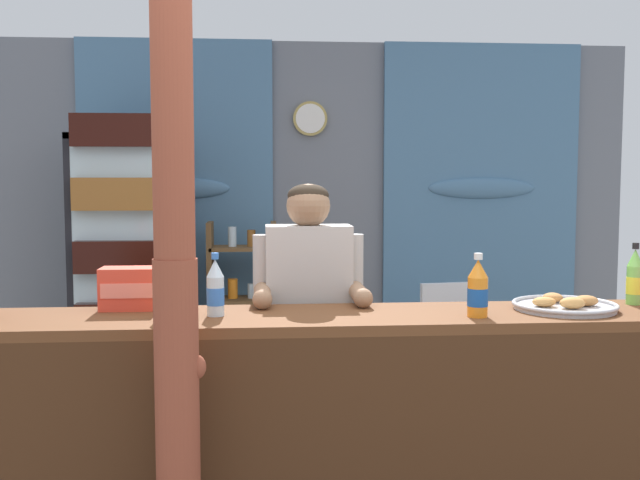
{
  "coord_description": "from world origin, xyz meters",
  "views": [
    {
      "loc": [
        -0.35,
        -2.4,
        1.51
      ],
      "look_at": [
        -0.08,
        0.92,
        1.23
      ],
      "focal_mm": 41.1,
      "sensor_mm": 36.0,
      "label": 1
    }
  ],
  "objects_px": {
    "soda_bottle_orange_soda": "(478,290)",
    "timber_post": "(175,275)",
    "drink_fridge": "(127,250)",
    "plastic_lawn_chair": "(444,336)",
    "soda_bottle_water": "(215,289)",
    "shopkeeper": "(309,311)",
    "stall_counter": "(357,424)",
    "soda_bottle_iced_tea": "(167,289)",
    "soda_bottle_lime_soda": "(635,278)",
    "pastry_tray": "(565,305)",
    "snack_box_crackers": "(131,288)",
    "bottle_shelf_rack": "(242,305)"
  },
  "relations": [
    {
      "from": "soda_bottle_orange_soda",
      "to": "timber_post",
      "type": "bearing_deg",
      "value": -164.83
    },
    {
      "from": "drink_fridge",
      "to": "soda_bottle_orange_soda",
      "type": "height_order",
      "value": "drink_fridge"
    },
    {
      "from": "plastic_lawn_chair",
      "to": "soda_bottle_water",
      "type": "height_order",
      "value": "soda_bottle_water"
    },
    {
      "from": "timber_post",
      "to": "shopkeeper",
      "type": "relative_size",
      "value": 1.68
    },
    {
      "from": "stall_counter",
      "to": "drink_fridge",
      "type": "height_order",
      "value": "drink_fridge"
    },
    {
      "from": "timber_post",
      "to": "shopkeeper",
      "type": "xyz_separation_m",
      "value": [
        0.48,
        0.78,
        -0.27
      ]
    },
    {
      "from": "timber_post",
      "to": "plastic_lawn_chair",
      "type": "distance_m",
      "value": 2.77
    },
    {
      "from": "soda_bottle_iced_tea",
      "to": "soda_bottle_orange_soda",
      "type": "height_order",
      "value": "soda_bottle_iced_tea"
    },
    {
      "from": "timber_post",
      "to": "soda_bottle_water",
      "type": "distance_m",
      "value": 0.42
    },
    {
      "from": "drink_fridge",
      "to": "soda_bottle_water",
      "type": "xyz_separation_m",
      "value": [
        0.71,
        -2.13,
        0.05
      ]
    },
    {
      "from": "stall_counter",
      "to": "soda_bottle_orange_soda",
      "type": "bearing_deg",
      "value": 0.42
    },
    {
      "from": "plastic_lawn_chair",
      "to": "soda_bottle_orange_soda",
      "type": "height_order",
      "value": "soda_bottle_orange_soda"
    },
    {
      "from": "drink_fridge",
      "to": "soda_bottle_lime_soda",
      "type": "relative_size",
      "value": 7.46
    },
    {
      "from": "stall_counter",
      "to": "pastry_tray",
      "type": "xyz_separation_m",
      "value": [
        0.84,
        0.12,
        0.42
      ]
    },
    {
      "from": "shopkeeper",
      "to": "soda_bottle_lime_soda",
      "type": "xyz_separation_m",
      "value": [
        1.33,
        -0.27,
        0.17
      ]
    },
    {
      "from": "snack_box_crackers",
      "to": "shopkeeper",
      "type": "bearing_deg",
      "value": 16.8
    },
    {
      "from": "bottle_shelf_rack",
      "to": "plastic_lawn_chair",
      "type": "distance_m",
      "value": 1.41
    },
    {
      "from": "soda_bottle_iced_tea",
      "to": "soda_bottle_orange_soda",
      "type": "relative_size",
      "value": 1.07
    },
    {
      "from": "soda_bottle_iced_tea",
      "to": "soda_bottle_water",
      "type": "xyz_separation_m",
      "value": [
        0.18,
        0.02,
        -0.01
      ]
    },
    {
      "from": "drink_fridge",
      "to": "pastry_tray",
      "type": "relative_size",
      "value": 4.68
    },
    {
      "from": "plastic_lawn_chair",
      "to": "soda_bottle_orange_soda",
      "type": "relative_size",
      "value": 3.57
    },
    {
      "from": "drink_fridge",
      "to": "bottle_shelf_rack",
      "type": "height_order",
      "value": "drink_fridge"
    },
    {
      "from": "stall_counter",
      "to": "bottle_shelf_rack",
      "type": "distance_m",
      "value": 2.49
    },
    {
      "from": "soda_bottle_water",
      "to": "timber_post",
      "type": "bearing_deg",
      "value": -104.65
    },
    {
      "from": "plastic_lawn_chair",
      "to": "shopkeeper",
      "type": "height_order",
      "value": "shopkeeper"
    },
    {
      "from": "bottle_shelf_rack",
      "to": "soda_bottle_lime_soda",
      "type": "xyz_separation_m",
      "value": [
        1.67,
        -2.22,
        0.47
      ]
    },
    {
      "from": "drink_fridge",
      "to": "shopkeeper",
      "type": "bearing_deg",
      "value": -57.95
    },
    {
      "from": "shopkeeper",
      "to": "pastry_tray",
      "type": "height_order",
      "value": "shopkeeper"
    },
    {
      "from": "drink_fridge",
      "to": "pastry_tray",
      "type": "bearing_deg",
      "value": -45.43
    },
    {
      "from": "soda_bottle_lime_soda",
      "to": "soda_bottle_orange_soda",
      "type": "distance_m",
      "value": 0.76
    },
    {
      "from": "drink_fridge",
      "to": "soda_bottle_orange_soda",
      "type": "xyz_separation_m",
      "value": [
        1.69,
        -2.22,
        0.06
      ]
    },
    {
      "from": "snack_box_crackers",
      "to": "pastry_tray",
      "type": "bearing_deg",
      "value": -5.24
    },
    {
      "from": "soda_bottle_water",
      "to": "snack_box_crackers",
      "type": "xyz_separation_m",
      "value": [
        -0.34,
        0.17,
        -0.02
      ]
    },
    {
      "from": "bottle_shelf_rack",
      "to": "pastry_tray",
      "type": "height_order",
      "value": "bottle_shelf_rack"
    },
    {
      "from": "plastic_lawn_chair",
      "to": "shopkeeper",
      "type": "bearing_deg",
      "value": -123.96
    },
    {
      "from": "stall_counter",
      "to": "soda_bottle_iced_tea",
      "type": "height_order",
      "value": "soda_bottle_iced_tea"
    },
    {
      "from": "stall_counter",
      "to": "soda_bottle_iced_tea",
      "type": "relative_size",
      "value": 11.43
    },
    {
      "from": "soda_bottle_iced_tea",
      "to": "pastry_tray",
      "type": "distance_m",
      "value": 1.55
    },
    {
      "from": "stall_counter",
      "to": "timber_post",
      "type": "relative_size",
      "value": 1.17
    },
    {
      "from": "pastry_tray",
      "to": "plastic_lawn_chair",
      "type": "bearing_deg",
      "value": 90.39
    },
    {
      "from": "shopkeeper",
      "to": "pastry_tray",
      "type": "distance_m",
      "value": 1.06
    },
    {
      "from": "timber_post",
      "to": "snack_box_crackers",
      "type": "height_order",
      "value": "timber_post"
    },
    {
      "from": "bottle_shelf_rack",
      "to": "plastic_lawn_chair",
      "type": "relative_size",
      "value": 1.41
    },
    {
      "from": "soda_bottle_water",
      "to": "soda_bottle_orange_soda",
      "type": "bearing_deg",
      "value": -5.78
    },
    {
      "from": "shopkeeper",
      "to": "plastic_lawn_chair",
      "type": "bearing_deg",
      "value": 56.04
    },
    {
      "from": "soda_bottle_iced_tea",
      "to": "stall_counter",
      "type": "bearing_deg",
      "value": -6.32
    },
    {
      "from": "bottle_shelf_rack",
      "to": "pastry_tray",
      "type": "xyz_separation_m",
      "value": [
        1.33,
        -2.32,
        0.38
      ]
    },
    {
      "from": "stall_counter",
      "to": "soda_bottle_iced_tea",
      "type": "xyz_separation_m",
      "value": [
        -0.7,
        0.08,
        0.51
      ]
    },
    {
      "from": "bottle_shelf_rack",
      "to": "soda_bottle_iced_tea",
      "type": "bearing_deg",
      "value": -95.21
    },
    {
      "from": "soda_bottle_lime_soda",
      "to": "snack_box_crackers",
      "type": "xyz_separation_m",
      "value": [
        -2.05,
        0.06,
        -0.02
      ]
    }
  ]
}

